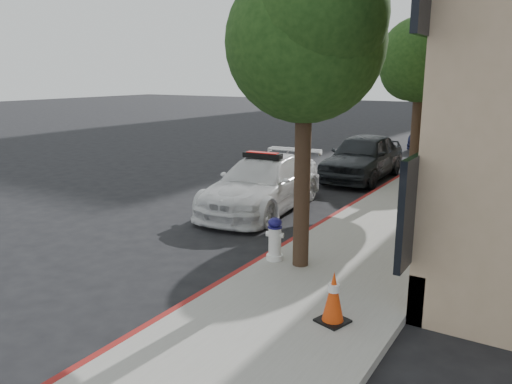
{
  "coord_description": "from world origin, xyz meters",
  "views": [
    {
      "loc": [
        6.9,
        -10.09,
        3.72
      ],
      "look_at": [
        0.89,
        -0.37,
        1.0
      ],
      "focal_mm": 35.0,
      "sensor_mm": 36.0,
      "label": 1
    }
  ],
  "objects_px": {
    "parked_car_far": "(430,136)",
    "fire_hydrant": "(275,239)",
    "police_car": "(262,184)",
    "traffic_cone": "(333,297)",
    "parked_car_mid": "(363,156)"
  },
  "relations": [
    {
      "from": "parked_car_mid",
      "to": "fire_hydrant",
      "type": "distance_m",
      "value": 9.16
    },
    {
      "from": "parked_car_far",
      "to": "fire_hydrant",
      "type": "distance_m",
      "value": 17.93
    },
    {
      "from": "parked_car_mid",
      "to": "traffic_cone",
      "type": "xyz_separation_m",
      "value": [
        3.48,
        -10.79,
        -0.28
      ]
    },
    {
      "from": "police_car",
      "to": "parked_car_far",
      "type": "xyz_separation_m",
      "value": [
        1.27,
        14.33,
        -0.09
      ]
    },
    {
      "from": "parked_car_far",
      "to": "fire_hydrant",
      "type": "height_order",
      "value": "parked_car_far"
    },
    {
      "from": "parked_car_mid",
      "to": "parked_car_far",
      "type": "height_order",
      "value": "parked_car_mid"
    },
    {
      "from": "parked_car_far",
      "to": "traffic_cone",
      "type": "distance_m",
      "value": 19.9
    },
    {
      "from": "police_car",
      "to": "parked_car_mid",
      "type": "relative_size",
      "value": 1.09
    },
    {
      "from": "parked_car_far",
      "to": "parked_car_mid",
      "type": "bearing_deg",
      "value": -94.12
    },
    {
      "from": "parked_car_far",
      "to": "fire_hydrant",
      "type": "relative_size",
      "value": 4.58
    },
    {
      "from": "parked_car_mid",
      "to": "parked_car_far",
      "type": "xyz_separation_m",
      "value": [
        0.35,
        8.86,
        -0.17
      ]
    },
    {
      "from": "police_car",
      "to": "traffic_cone",
      "type": "bearing_deg",
      "value": -55.73
    },
    {
      "from": "parked_car_far",
      "to": "traffic_cone",
      "type": "xyz_separation_m",
      "value": [
        3.13,
        -19.65,
        -0.11
      ]
    },
    {
      "from": "parked_car_far",
      "to": "fire_hydrant",
      "type": "xyz_separation_m",
      "value": [
        1.15,
        -17.9,
        -0.08
      ]
    },
    {
      "from": "police_car",
      "to": "parked_car_far",
      "type": "distance_m",
      "value": 14.39
    }
  ]
}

